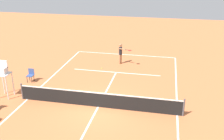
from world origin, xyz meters
The scene contains 7 objects.
ground_plane centered at (0.00, 0.00, 0.00)m, with size 60.00×60.00×0.00m, color #C66B3D.
court_lines centered at (0.00, 0.00, 0.00)m, with size 9.36×20.51×0.01m.
tennis_net centered at (0.00, 0.00, 0.50)m, with size 9.96×0.10×1.07m.
player_serving centered at (-0.01, -7.65, 1.06)m, with size 1.21×0.93×1.78m.
tennis_ball centered at (1.32, -6.18, 0.03)m, with size 0.07×0.07×0.07m, color #CCE033.
umpire_chair centered at (6.14, -0.11, 1.61)m, with size 0.80×0.80×2.41m.
courtside_chair_mid centered at (5.74, -2.62, 0.53)m, with size 0.44×0.46×0.95m.
Camera 1 is at (-3.70, 13.37, 7.88)m, focal length 42.24 mm.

